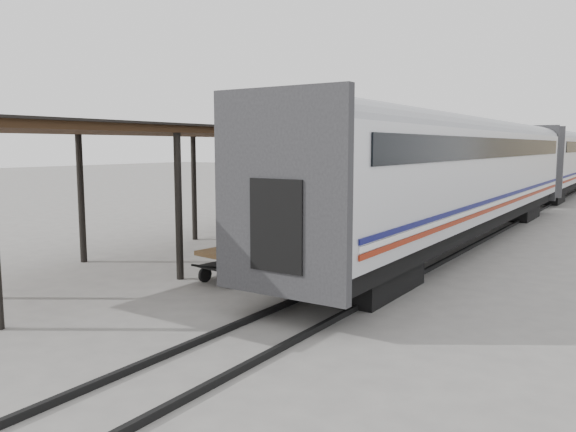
% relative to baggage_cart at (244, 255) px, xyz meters
% --- Properties ---
extents(ground, '(160.00, 160.00, 0.00)m').
position_rel_baggage_cart_xyz_m(ground, '(-0.07, 1.02, -0.65)').
color(ground, slate).
rests_on(ground, ground).
extents(train, '(3.45, 76.01, 4.01)m').
position_rel_baggage_cart_xyz_m(train, '(3.12, 34.82, 2.04)').
color(train, silver).
rests_on(train, ground).
extents(canopy, '(4.90, 64.30, 4.15)m').
position_rel_baggage_cart_xyz_m(canopy, '(-3.47, 25.02, 3.36)').
color(canopy, '#422B19').
rests_on(canopy, ground).
extents(rails, '(1.54, 150.00, 0.12)m').
position_rel_baggage_cart_xyz_m(rails, '(3.13, 35.02, -0.59)').
color(rails, black).
rests_on(rails, ground).
extents(building_left, '(12.00, 8.00, 6.00)m').
position_rel_baggage_cart_xyz_m(building_left, '(-10.07, 83.02, 2.35)').
color(building_left, tan).
rests_on(building_left, ground).
extents(baggage_cart, '(1.57, 2.55, 0.86)m').
position_rel_baggage_cart_xyz_m(baggage_cart, '(0.00, 0.00, 0.00)').
color(baggage_cart, brown).
rests_on(baggage_cart, ground).
extents(suitcase_stack, '(1.35, 1.07, 0.59)m').
position_rel_baggage_cart_xyz_m(suitcase_stack, '(-0.11, 0.38, 0.41)').
color(suitcase_stack, '#353537').
rests_on(suitcase_stack, baggage_cart).
extents(luggage_tug, '(1.10, 1.53, 1.24)m').
position_rel_baggage_cart_xyz_m(luggage_tug, '(-3.47, 18.67, -0.08)').
color(luggage_tug, maroon).
rests_on(luggage_tug, ground).
extents(porter, '(0.46, 0.62, 1.56)m').
position_rel_baggage_cart_xyz_m(porter, '(0.25, -0.65, 0.99)').
color(porter, navy).
rests_on(porter, baggage_cart).
extents(pedestrian, '(0.97, 0.56, 1.55)m').
position_rel_baggage_cart_xyz_m(pedestrian, '(-3.47, 16.03, 0.13)').
color(pedestrian, black).
rests_on(pedestrian, ground).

